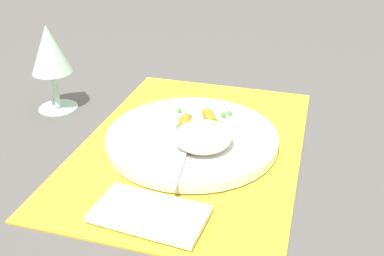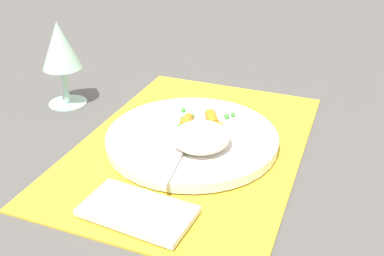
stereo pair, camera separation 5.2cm
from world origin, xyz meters
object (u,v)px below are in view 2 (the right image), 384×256
(carrot_portion, at_px, (200,124))
(fork, at_px, (187,141))
(rice_mound, at_px, (201,137))
(plate, at_px, (192,138))
(wine_glass, at_px, (60,49))
(napkin, at_px, (137,211))

(carrot_portion, xyz_separation_m, fork, (-0.05, 0.00, -0.00))
(carrot_portion, height_order, fork, carrot_portion)
(rice_mound, relative_size, carrot_portion, 1.21)
(plate, xyz_separation_m, carrot_portion, (0.02, -0.01, 0.01))
(rice_mound, bearing_deg, fork, 85.03)
(plate, height_order, wine_glass, wine_glass)
(rice_mound, distance_m, wine_glass, 0.31)
(carrot_portion, bearing_deg, wine_glass, 82.28)
(wine_glass, bearing_deg, rice_mound, -106.89)
(carrot_portion, bearing_deg, napkin, 178.34)
(plate, bearing_deg, wine_glass, 77.50)
(carrot_portion, relative_size, wine_glass, 0.48)
(fork, distance_m, napkin, 0.15)
(plate, xyz_separation_m, wine_glass, (0.06, 0.27, 0.09))
(wine_glass, bearing_deg, plate, -102.50)
(rice_mound, height_order, carrot_portion, rice_mound)
(wine_glass, height_order, napkin, wine_glass)
(wine_glass, bearing_deg, fork, -107.81)
(carrot_portion, xyz_separation_m, napkin, (-0.20, 0.01, -0.02))
(plate, height_order, rice_mound, rice_mound)
(plate, distance_m, napkin, 0.18)
(carrot_portion, height_order, wine_glass, wine_glass)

